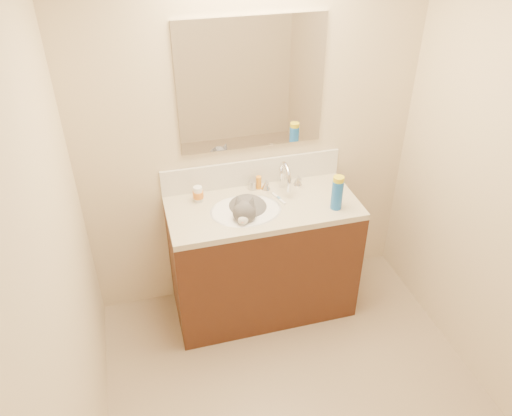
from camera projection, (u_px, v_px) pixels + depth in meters
room_shell at (332, 204)px, 1.99m from camera, size 2.24×2.54×2.52m
vanity_cabinet at (263, 260)px, 3.37m from camera, size 1.20×0.55×0.82m
counter_slab at (263, 208)px, 3.13m from camera, size 1.20×0.55×0.04m
basin at (246, 220)px, 3.11m from camera, size 0.45×0.36×0.14m
faucet at (284, 179)px, 3.22m from camera, size 0.28×0.20×0.21m
cat at (247, 213)px, 3.11m from camera, size 0.37×0.42×0.31m
backsplash at (252, 172)px, 3.28m from camera, size 1.20×0.02×0.18m
mirror at (252, 86)px, 2.95m from camera, size 0.90×0.02×0.80m
pill_bottle at (198, 194)px, 3.13m from camera, size 0.07×0.07×0.10m
pill_label at (198, 195)px, 3.13m from camera, size 0.09×0.09×0.04m
silver_jar at (253, 185)px, 3.26m from camera, size 0.07×0.07×0.06m
amber_bottle at (259, 183)px, 3.26m from camera, size 0.04×0.04×0.09m
toothbrush at (279, 198)px, 3.17m from camera, size 0.05×0.15×0.01m
toothbrush_head at (279, 198)px, 3.17m from camera, size 0.02×0.03×0.02m
spray_can at (337, 195)px, 3.04m from camera, size 0.09×0.09×0.19m
spray_cap at (339, 180)px, 2.98m from camera, size 0.08×0.08×0.04m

